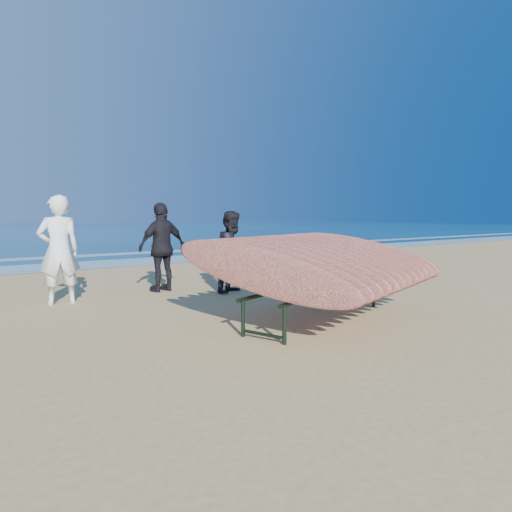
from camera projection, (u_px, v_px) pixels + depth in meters
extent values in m
plane|color=tan|center=(288.00, 322.00, 6.88)|extent=(120.00, 120.00, 0.00)
plane|color=white|center=(84.00, 265.00, 14.79)|extent=(160.00, 160.00, 0.00)
plane|color=white|center=(56.00, 257.00, 17.56)|extent=(160.00, 160.00, 0.00)
cylinder|color=black|center=(284.00, 325.00, 5.67)|extent=(0.06, 0.06, 0.50)
cylinder|color=black|center=(374.00, 293.00, 8.06)|extent=(0.06, 0.06, 0.50)
cylinder|color=black|center=(243.00, 318.00, 6.05)|extent=(0.06, 0.06, 0.50)
cylinder|color=black|center=(340.00, 289.00, 8.44)|extent=(0.06, 0.06, 0.50)
cylinder|color=black|center=(337.00, 289.00, 6.85)|extent=(3.08, 0.98, 0.06)
cylinder|color=black|center=(300.00, 286.00, 7.22)|extent=(3.08, 0.98, 0.06)
cylinder|color=black|center=(263.00, 334.00, 5.88)|extent=(0.23, 0.64, 0.04)
cylinder|color=black|center=(356.00, 300.00, 8.27)|extent=(0.23, 0.64, 0.04)
ellipsoid|color=maroon|center=(260.00, 271.00, 5.75)|extent=(0.91, 2.81, 1.06)
ellipsoid|color=maroon|center=(272.00, 269.00, 5.97)|extent=(0.91, 2.81, 1.06)
ellipsoid|color=maroon|center=(284.00, 267.00, 6.20)|extent=(0.91, 2.81, 1.06)
ellipsoid|color=maroon|center=(295.00, 265.00, 6.43)|extent=(0.91, 2.81, 1.06)
ellipsoid|color=maroon|center=(305.00, 264.00, 6.66)|extent=(0.91, 2.81, 1.06)
ellipsoid|color=maroon|center=(314.00, 262.00, 6.89)|extent=(0.91, 2.81, 1.06)
ellipsoid|color=maroon|center=(323.00, 261.00, 7.11)|extent=(0.91, 2.81, 1.06)
ellipsoid|color=maroon|center=(331.00, 259.00, 7.34)|extent=(0.91, 2.81, 1.06)
ellipsoid|color=maroon|center=(338.00, 258.00, 7.57)|extent=(0.91, 2.81, 1.06)
ellipsoid|color=maroon|center=(346.00, 257.00, 7.80)|extent=(0.91, 2.81, 1.06)
ellipsoid|color=maroon|center=(352.00, 256.00, 8.02)|extent=(0.91, 2.81, 1.06)
ellipsoid|color=maroon|center=(359.00, 254.00, 8.25)|extent=(0.91, 2.81, 1.06)
imported|color=white|center=(59.00, 250.00, 8.22)|extent=(0.77, 0.55, 1.98)
imported|color=black|center=(233.00, 252.00, 9.54)|extent=(1.04, 0.96, 1.70)
imported|color=black|center=(162.00, 247.00, 9.65)|extent=(1.15, 0.59, 1.88)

